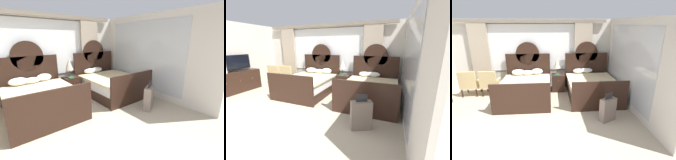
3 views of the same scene
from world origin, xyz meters
The scene contains 11 objects.
ground_plane centered at (0.00, 0.00, 0.00)m, with size 24.00×24.00×0.00m, color tan.
wall_back_window centered at (0.00, 3.70, 1.43)m, with size 6.16×0.22×2.70m.
wall_right_mirror centered at (3.11, 1.58, 1.35)m, with size 0.08×4.30×2.70m.
bed_near_window centered at (-0.20, 2.53, 0.38)m, with size 1.71×2.21×1.86m.
bed_near_mirror centered at (2.12, 2.52, 0.38)m, with size 1.71×2.21×1.86m.
nightstand_between_beds centered at (0.96, 3.19, 0.33)m, with size 0.49×0.52×0.66m.
table_lamp_on_nightstand centered at (0.92, 3.17, 1.09)m, with size 0.27×0.27×0.62m.
book_on_nightstand centered at (0.91, 3.09, 0.67)m, with size 0.18×0.26×0.03m.
armchair_by_window_left centered at (-1.55, 2.93, 0.48)m, with size 0.59×0.59×0.95m.
armchair_by_window_centre centered at (-2.26, 2.93, 0.48)m, with size 0.61×0.61×0.95m.
suitcase_on_floor centered at (2.19, 0.85, 0.33)m, with size 0.49×0.37×0.80m.
Camera 3 is at (0.67, -3.17, 2.55)m, focal length 27.48 mm.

